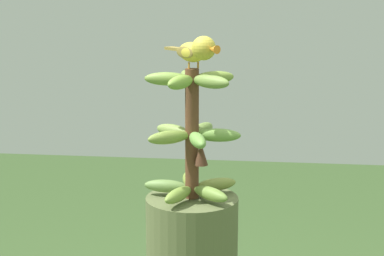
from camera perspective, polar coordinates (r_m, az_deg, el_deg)
name	(u,v)px	position (r m, az deg, el deg)	size (l,w,h in m)	color
banana_bunch	(192,135)	(1.65, 0.04, -0.64)	(0.26, 0.26, 0.35)	brown
perched_bird	(198,50)	(1.60, 0.52, 7.13)	(0.17, 0.19, 0.09)	#C68933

